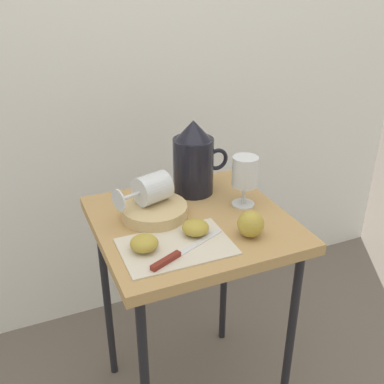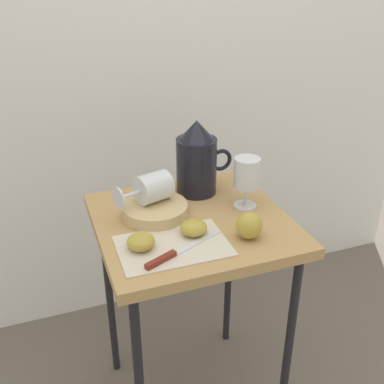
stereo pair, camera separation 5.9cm
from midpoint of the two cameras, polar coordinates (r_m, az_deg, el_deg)
curtain_drape at (r=1.61m, az=-9.45°, el=17.50°), size 2.40×0.03×2.08m
table at (r=1.26m, az=-1.36°, el=-6.25°), size 0.50×0.48×0.68m
linen_napkin at (r=1.10m, az=-3.54°, el=-6.81°), size 0.27×0.18×0.00m
basket_tray at (r=1.22m, az=-6.08°, el=-2.42°), size 0.18×0.18×0.03m
pitcher at (r=1.32m, az=-1.08°, el=3.51°), size 0.17×0.12×0.22m
wine_glass_upright at (r=1.25m, az=5.25°, el=2.18°), size 0.07×0.07×0.14m
wine_glass_tipped_near at (r=1.21m, az=-6.51°, el=0.39°), size 0.16×0.11×0.08m
apple_half_left at (r=1.08m, az=-7.55°, el=-6.37°), size 0.07×0.07×0.04m
apple_half_right at (r=1.14m, az=-1.06°, el=-4.47°), size 0.07×0.07×0.04m
apple_whole at (r=1.13m, az=5.85°, el=-4.01°), size 0.07×0.07×0.07m
knife at (r=1.06m, az=-3.40°, el=-7.78°), size 0.22×0.11×0.01m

